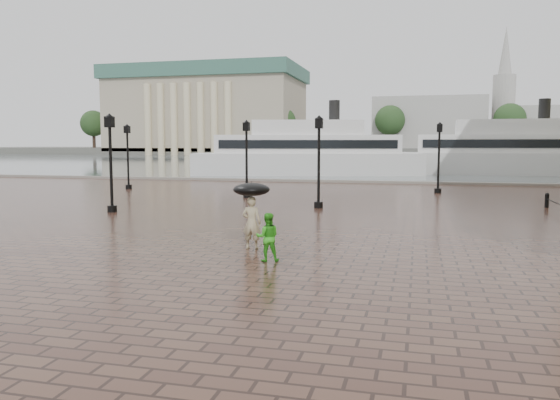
{
  "coord_description": "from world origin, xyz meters",
  "views": [
    {
      "loc": [
        7.76,
        -12.45,
        3.15
      ],
      "look_at": [
        3.58,
        4.0,
        1.4
      ],
      "focal_mm": 35.0,
      "sensor_mm": 36.0,
      "label": 1
    }
  ],
  "objects_px": {
    "street_lamps": "(251,158)",
    "adult_pedestrian": "(252,223)",
    "child_pedestrian": "(268,237)",
    "ferry_near": "(307,153)",
    "ferry_far": "(513,152)"
  },
  "relations": [
    {
      "from": "child_pedestrian",
      "to": "ferry_far",
      "type": "bearing_deg",
      "value": -121.47
    },
    {
      "from": "adult_pedestrian",
      "to": "ferry_near",
      "type": "distance_m",
      "value": 39.77
    },
    {
      "from": "ferry_far",
      "to": "ferry_near",
      "type": "bearing_deg",
      "value": -162.88
    },
    {
      "from": "street_lamps",
      "to": "adult_pedestrian",
      "type": "distance_m",
      "value": 15.35
    },
    {
      "from": "street_lamps",
      "to": "ferry_far",
      "type": "xyz_separation_m",
      "value": [
        18.68,
        30.25,
        -0.02
      ]
    },
    {
      "from": "street_lamps",
      "to": "ferry_far",
      "type": "relative_size",
      "value": 0.91
    },
    {
      "from": "adult_pedestrian",
      "to": "child_pedestrian",
      "type": "height_order",
      "value": "adult_pedestrian"
    },
    {
      "from": "child_pedestrian",
      "to": "ferry_near",
      "type": "xyz_separation_m",
      "value": [
        -7.18,
        40.78,
        1.61
      ]
    },
    {
      "from": "child_pedestrian",
      "to": "ferry_far",
      "type": "distance_m",
      "value": 48.24
    },
    {
      "from": "street_lamps",
      "to": "adult_pedestrian",
      "type": "xyz_separation_m",
      "value": [
        4.55,
        -14.58,
        -1.53
      ]
    },
    {
      "from": "street_lamps",
      "to": "child_pedestrian",
      "type": "relative_size",
      "value": 16.35
    },
    {
      "from": "ferry_near",
      "to": "ferry_far",
      "type": "height_order",
      "value": "ferry_far"
    },
    {
      "from": "adult_pedestrian",
      "to": "child_pedestrian",
      "type": "bearing_deg",
      "value": 121.26
    },
    {
      "from": "street_lamps",
      "to": "child_pedestrian",
      "type": "bearing_deg",
      "value": -71.24
    },
    {
      "from": "child_pedestrian",
      "to": "ferry_near",
      "type": "relative_size",
      "value": 0.06
    }
  ]
}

